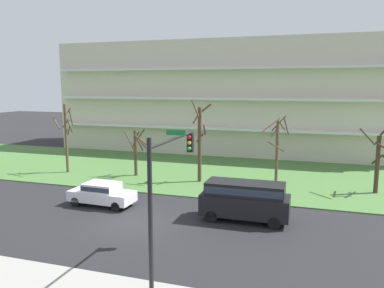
{
  "coord_description": "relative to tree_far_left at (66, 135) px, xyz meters",
  "views": [
    {
      "loc": [
        9.9,
        -19.25,
        8.0
      ],
      "look_at": [
        1.87,
        6.0,
        3.93
      ],
      "focal_mm": 35.6,
      "sensor_mm": 36.0,
      "label": 1
    }
  ],
  "objects": [
    {
      "name": "apartment_building",
      "position": [
        11.5,
        17.7,
        3.06
      ],
      "size": [
        41.21,
        12.51,
        13.16
      ],
      "color": "beige",
      "rests_on": "ground"
    },
    {
      "name": "tree_center",
      "position": [
        12.6,
        0.44,
        -0.0
      ],
      "size": [
        1.73,
        1.74,
        6.88
      ],
      "color": "#4C3828",
      "rests_on": "ground"
    },
    {
      "name": "grass_lawn_strip",
      "position": [
        11.5,
        3.92,
        -3.48
      ],
      "size": [
        80.0,
        16.0,
        0.08
      ],
      "primitive_type": "cube",
      "color": "#477238",
      "rests_on": "ground"
    },
    {
      "name": "van_black_near_left",
      "position": [
        17.78,
        -7.58,
        -2.13
      ],
      "size": [
        5.21,
        2.02,
        2.36
      ],
      "rotation": [
        0.0,
        0.0,
        3.15
      ],
      "color": "black",
      "rests_on": "ground"
    },
    {
      "name": "ground",
      "position": [
        11.5,
        -10.08,
        -3.52
      ],
      "size": [
        160.0,
        160.0,
        0.0
      ],
      "primitive_type": "plane",
      "color": "#232326"
    },
    {
      "name": "tree_far_right",
      "position": [
        26.15,
        1.09,
        -0.82
      ],
      "size": [
        2.45,
        2.43,
        5.75
      ],
      "color": "#423023",
      "rests_on": "ground"
    },
    {
      "name": "traffic_signal_mast",
      "position": [
        15.72,
        -14.87,
        0.68
      ],
      "size": [
        0.9,
        5.31,
        6.12
      ],
      "color": "black",
      "rests_on": "ground"
    },
    {
      "name": "tree_far_left",
      "position": [
        0.0,
        0.0,
        0.0
      ],
      "size": [
        1.96,
        1.96,
        6.37
      ],
      "color": "brown",
      "rests_on": "ground"
    },
    {
      "name": "tree_right",
      "position": [
        18.83,
        0.94,
        -0.37
      ],
      "size": [
        2.13,
        2.12,
        5.68
      ],
      "color": "brown",
      "rests_on": "ground"
    },
    {
      "name": "sedan_white_center_left",
      "position": [
        8.12,
        -7.58,
        -2.65
      ],
      "size": [
        4.47,
        1.97,
        1.57
      ],
      "rotation": [
        0.0,
        0.0,
        3.1
      ],
      "color": "white",
      "rests_on": "ground"
    },
    {
      "name": "tree_left",
      "position": [
        6.67,
        0.75,
        -1.08
      ],
      "size": [
        1.91,
        1.81,
        4.23
      ],
      "color": "#4C3828",
      "rests_on": "ground"
    }
  ]
}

